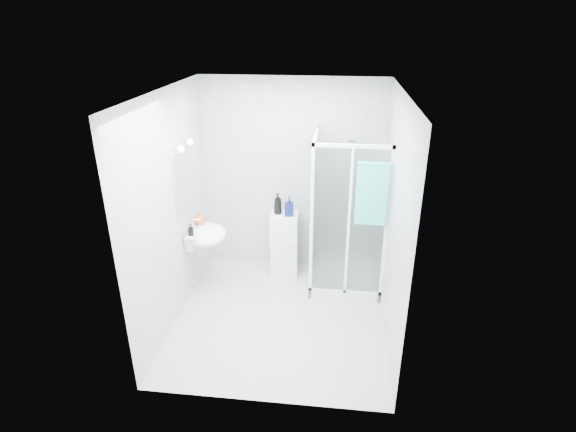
# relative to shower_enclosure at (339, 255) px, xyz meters

# --- Properties ---
(room) EXTENTS (2.40, 2.60, 2.60)m
(room) POSITION_rel_shower_enclosure_xyz_m (-0.67, -0.77, 0.85)
(room) COLOR silver
(room) RESTS_ON ground
(shower_enclosure) EXTENTS (0.90, 0.95, 2.00)m
(shower_enclosure) POSITION_rel_shower_enclosure_xyz_m (0.00, 0.00, 0.00)
(shower_enclosure) COLOR white
(shower_enclosure) RESTS_ON ground
(wall_basin) EXTENTS (0.46, 0.56, 0.35)m
(wall_basin) POSITION_rel_shower_enclosure_xyz_m (-1.66, -0.32, 0.35)
(wall_basin) COLOR white
(wall_basin) RESTS_ON ground
(mirror) EXTENTS (0.02, 0.60, 0.70)m
(mirror) POSITION_rel_shower_enclosure_xyz_m (-1.85, -0.32, 1.05)
(mirror) COLOR white
(mirror) RESTS_ON room
(vanity_lights) EXTENTS (0.10, 0.40, 0.08)m
(vanity_lights) POSITION_rel_shower_enclosure_xyz_m (-1.80, -0.32, 1.47)
(vanity_lights) COLOR silver
(vanity_lights) RESTS_ON room
(wall_hooks) EXTENTS (0.23, 0.06, 0.03)m
(wall_hooks) POSITION_rel_shower_enclosure_xyz_m (-0.92, 0.49, 1.17)
(wall_hooks) COLOR silver
(wall_hooks) RESTS_ON room
(storage_cabinet) EXTENTS (0.37, 0.39, 0.87)m
(storage_cabinet) POSITION_rel_shower_enclosure_xyz_m (-0.74, 0.26, -0.01)
(storage_cabinet) COLOR white
(storage_cabinet) RESTS_ON ground
(hand_towel) EXTENTS (0.35, 0.05, 0.74)m
(hand_towel) POSITION_rel_shower_enclosure_xyz_m (0.31, -0.40, 1.03)
(hand_towel) COLOR #31BCB7
(hand_towel) RESTS_ON shower_enclosure
(shampoo_bottle_a) EXTENTS (0.15, 0.15, 0.29)m
(shampoo_bottle_a) POSITION_rel_shower_enclosure_xyz_m (-0.83, 0.27, 0.57)
(shampoo_bottle_a) COLOR black
(shampoo_bottle_a) RESTS_ON storage_cabinet
(shampoo_bottle_b) EXTENTS (0.13, 0.13, 0.26)m
(shampoo_bottle_b) POSITION_rel_shower_enclosure_xyz_m (-0.68, 0.23, 0.55)
(shampoo_bottle_b) COLOR #0C154C
(shampoo_bottle_b) RESTS_ON storage_cabinet
(soap_dispenser_orange) EXTENTS (0.15, 0.15, 0.17)m
(soap_dispenser_orange) POSITION_rel_shower_enclosure_xyz_m (-1.77, -0.16, 0.50)
(soap_dispenser_orange) COLOR #CD4F18
(soap_dispenser_orange) RESTS_ON wall_basin
(soap_dispenser_black) EXTENTS (0.07, 0.07, 0.14)m
(soap_dispenser_black) POSITION_rel_shower_enclosure_xyz_m (-1.78, -0.47, 0.48)
(soap_dispenser_black) COLOR black
(soap_dispenser_black) RESTS_ON wall_basin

